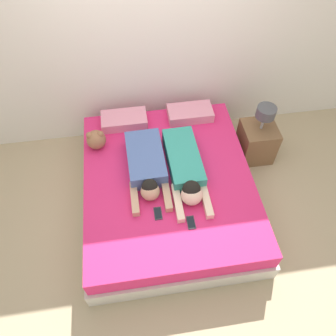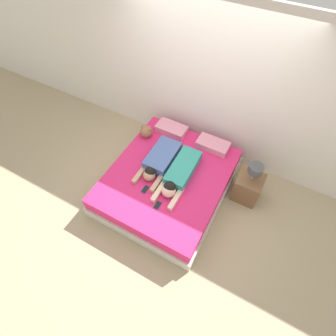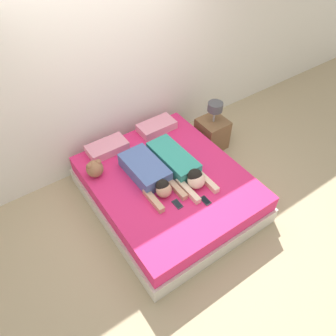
{
  "view_description": "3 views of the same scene",
  "coord_description": "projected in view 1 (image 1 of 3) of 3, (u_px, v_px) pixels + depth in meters",
  "views": [
    {
      "loc": [
        -0.29,
        -1.95,
        3.2
      ],
      "look_at": [
        0.0,
        0.0,
        0.6
      ],
      "focal_mm": 35.0,
      "sensor_mm": 36.0,
      "label": 1
    },
    {
      "loc": [
        1.13,
        -2.07,
        3.75
      ],
      "look_at": [
        0.0,
        0.0,
        0.6
      ],
      "focal_mm": 28.0,
      "sensor_mm": 36.0,
      "label": 2
    },
    {
      "loc": [
        -1.56,
        -2.25,
        3.39
      ],
      "look_at": [
        0.0,
        0.0,
        0.6
      ],
      "focal_mm": 35.0,
      "sensor_mm": 36.0,
      "label": 3
    }
  ],
  "objects": [
    {
      "name": "ground_plane",
      "position": [
        168.0,
        200.0,
        3.74
      ],
      "size": [
        12.0,
        12.0,
        0.0
      ],
      "primitive_type": "plane",
      "color": "tan"
    },
    {
      "name": "wall_back",
      "position": [
        151.0,
        38.0,
        3.42
      ],
      "size": [
        12.0,
        0.06,
        2.6
      ],
      "color": "white",
      "rests_on": "ground_plane"
    },
    {
      "name": "bed",
      "position": [
        168.0,
        189.0,
        3.57
      ],
      "size": [
        1.79,
        2.08,
        0.45
      ],
      "color": "beige",
      "rests_on": "ground_plane"
    },
    {
      "name": "pillow_head_left",
      "position": [
        124.0,
        120.0,
        3.81
      ],
      "size": [
        0.52,
        0.29,
        0.12
      ],
      "color": "pink",
      "rests_on": "bed"
    },
    {
      "name": "pillow_head_right",
      "position": [
        190.0,
        113.0,
        3.88
      ],
      "size": [
        0.52,
        0.29,
        0.12
      ],
      "color": "pink",
      "rests_on": "bed"
    },
    {
      "name": "person_left",
      "position": [
        147.0,
        166.0,
        3.35
      ],
      "size": [
        0.39,
        0.95,
        0.21
      ],
      "color": "#4C66A5",
      "rests_on": "bed"
    },
    {
      "name": "person_right",
      "position": [
        186.0,
        169.0,
        3.33
      ],
      "size": [
        0.35,
        1.07,
        0.24
      ],
      "color": "teal",
      "rests_on": "bed"
    },
    {
      "name": "cell_phone_left",
      "position": [
        158.0,
        213.0,
        3.12
      ],
      "size": [
        0.07,
        0.14,
        0.01
      ],
      "color": "#2D2D33",
      "rests_on": "bed"
    },
    {
      "name": "cell_phone_right",
      "position": [
        191.0,
        222.0,
        3.06
      ],
      "size": [
        0.07,
        0.14,
        0.01
      ],
      "color": "#2D2D33",
      "rests_on": "bed"
    },
    {
      "name": "plush_toy",
      "position": [
        96.0,
        139.0,
        3.55
      ],
      "size": [
        0.21,
        0.21,
        0.22
      ],
      "color": "#996647",
      "rests_on": "bed"
    },
    {
      "name": "nightstand",
      "position": [
        257.0,
        140.0,
        3.94
      ],
      "size": [
        0.4,
        0.4,
        0.78
      ],
      "color": "brown",
      "rests_on": "ground_plane"
    }
  ]
}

